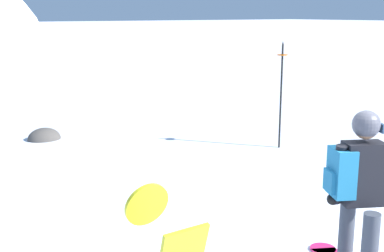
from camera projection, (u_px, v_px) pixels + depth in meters
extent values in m
cylinder|color=#D11E5B|center=(323.00, 249.00, 5.60)|extent=(0.28, 0.28, 0.02)
cylinder|color=#3D424C|center=(346.00, 234.00, 4.99)|extent=(0.15, 0.15, 0.82)
cube|color=black|center=(362.00, 173.00, 4.60)|extent=(0.42, 0.36, 0.58)
cylinder|color=black|center=(338.00, 174.00, 4.57)|extent=(0.17, 0.20, 0.57)
sphere|color=black|center=(333.00, 199.00, 4.66)|extent=(0.11, 0.11, 0.11)
sphere|color=black|center=(384.00, 197.00, 4.73)|extent=(0.11, 0.11, 0.11)
cube|color=teal|center=(342.00, 172.00, 4.57)|extent=(0.29, 0.33, 0.44)
cube|color=teal|center=(330.00, 181.00, 4.58)|extent=(0.14, 0.21, 0.20)
sphere|color=#9E7051|center=(366.00, 128.00, 4.51)|extent=(0.21, 0.21, 0.21)
sphere|color=#4C4C56|center=(366.00, 124.00, 4.50)|extent=(0.25, 0.25, 0.25)
cube|color=navy|center=(380.00, 127.00, 4.53)|extent=(0.10, 0.17, 0.08)
cylinder|color=yellow|center=(147.00, 205.00, 2.97)|extent=(0.28, 0.10, 0.28)
cylinder|color=black|center=(281.00, 97.00, 9.67)|extent=(0.04, 0.04, 1.97)
cylinder|color=orange|center=(282.00, 55.00, 9.50)|extent=(0.20, 0.20, 0.02)
cone|color=black|center=(283.00, 43.00, 9.45)|extent=(0.04, 0.04, 0.08)
ellipsoid|color=#4C4742|center=(44.00, 139.00, 10.51)|extent=(0.68, 0.58, 0.48)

